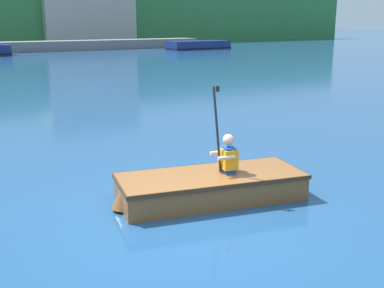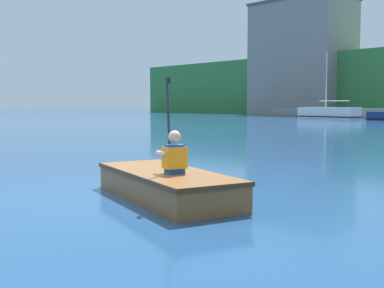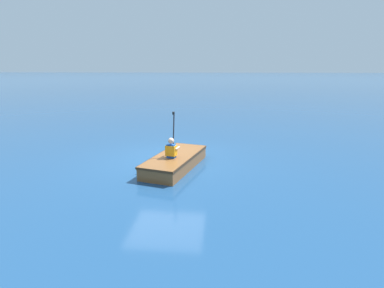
% 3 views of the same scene
% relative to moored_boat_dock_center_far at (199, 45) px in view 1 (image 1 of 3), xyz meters
% --- Properties ---
extents(ground_plane, '(300.00, 300.00, 0.00)m').
position_rel_moored_boat_dock_center_far_xyz_m(ground_plane, '(-23.46, -33.86, -0.38)').
color(ground_plane, navy).
extents(waterfront_office_block_center, '(11.06, 6.95, 10.05)m').
position_rel_moored_boat_dock_center_far_xyz_m(waterfront_office_block_center, '(-5.05, 16.82, 4.65)').
color(waterfront_office_block_center, '#B2A899').
rests_on(waterfront_office_block_center, ground).
extents(moored_boat_dock_center_far, '(6.26, 2.12, 0.83)m').
position_rel_moored_boat_dock_center_far_xyz_m(moored_boat_dock_center_far, '(0.00, 0.00, 0.00)').
color(moored_boat_dock_center_far, navy).
rests_on(moored_boat_dock_center_far, ground).
extents(rowboat_foreground, '(2.93, 1.72, 0.39)m').
position_rel_moored_boat_dock_center_far_xyz_m(rowboat_foreground, '(-22.76, -33.44, -0.16)').
color(rowboat_foreground, brown).
rests_on(rowboat_foreground, ground).
extents(person_paddler, '(0.40, 0.41, 1.29)m').
position_rel_moored_boat_dock_center_far_xyz_m(person_paddler, '(-22.47, -33.51, 0.27)').
color(person_paddler, '#1E4CA5').
rests_on(person_paddler, rowboat_foreground).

